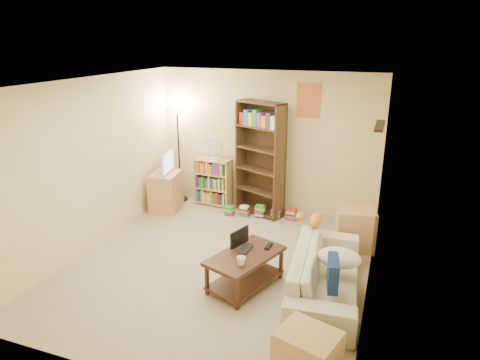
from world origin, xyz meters
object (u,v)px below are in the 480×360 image
Objects in this scene: tall_bookshelf at (260,156)px; coffee_table at (245,265)px; floor_lamp at (178,126)px; laptop at (248,249)px; tabby_cat at (313,219)px; side_table at (355,228)px; desk_fan at (214,148)px; end_cabinet at (308,353)px; mug at (241,261)px; tv_stand at (166,191)px; short_bookshelf at (213,182)px; television at (164,163)px; sofa at (326,273)px.

coffee_table is at bearing -53.83° from tall_bookshelf.
floor_lamp is at bearing 151.37° from coffee_table.
tall_bookshelf reaches higher than laptop.
tabby_cat reaches higher than side_table.
coffee_table is (-0.66, -0.90, -0.36)m from tabby_cat.
tall_bookshelf is 0.90m from desk_fan.
end_cabinet is at bearing -92.94° from side_table.
tall_bookshelf is at bearing 102.88° from mug.
tabby_cat is 0.73× the size of side_table.
tall_bookshelf reaches higher than floor_lamp.
coffee_table is at bearing 130.67° from end_cabinet.
tabby_cat is 0.66× the size of tv_stand.
tabby_cat is 2.65m from desk_fan.
side_table is (0.52, 0.68, -0.34)m from tabby_cat.
floor_lamp is at bearing -161.15° from tall_bookshelf.
desk_fan reaches higher than short_bookshelf.
television is 1.00m from short_bookshelf.
television reaches higher than mug.
tv_stand is 0.38× the size of floor_lamp.
tv_stand is (-3.20, 1.77, 0.06)m from sofa.
television is at bearing 0.00° from tv_stand.
short_bookshelf reaches higher than sofa.
tall_bookshelf reaches higher than tabby_cat.
laptop is at bearing 128.10° from end_cabinet.
tall_bookshelf is 3.99m from end_cabinet.
tv_stand is 0.35× the size of tall_bookshelf.
television is 1.12× the size of side_table.
tabby_cat is 2.68m from short_bookshelf.
coffee_table is at bearing -126.25° from tabby_cat.
floor_lamp is (-2.20, 2.35, 0.99)m from laptop.
short_bookshelf reaches higher than coffee_table.
mug reaches higher than end_cabinet.
coffee_table is 2.13× the size of end_cabinet.
end_cabinet is (1.04, -1.21, -0.07)m from coffee_table.
sofa is at bearing -85.21° from laptop.
desk_fan is at bearing 144.38° from tabby_cat.
short_bookshelf is 0.68m from desk_fan.
side_table is at bearing 87.06° from end_cabinet.
side_table reaches higher than coffee_table.
desk_fan reaches higher than coffee_table.
side_table is at bearing -0.90° from tall_bookshelf.
television is 1.30× the size of end_cabinet.
coffee_table is 0.34m from mug.
side_table is (1.18, 1.47, -0.15)m from laptop.
floor_lamp is 3.38× the size of end_cabinet.
tv_stand reaches higher than laptop.
desk_fan is at bearing 119.10° from mug.
tall_bookshelf reaches higher than television.
tabby_cat is 3.07m from television.
floor_lamp is (-1.64, 0.11, 0.39)m from tall_bookshelf.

